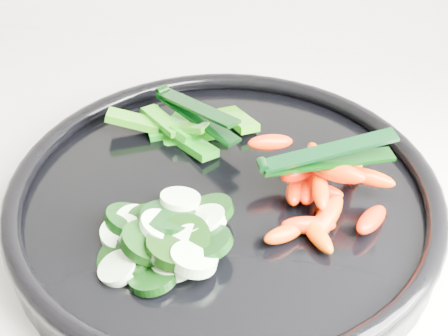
# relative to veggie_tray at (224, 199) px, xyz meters

# --- Properties ---
(veggie_tray) EXTENTS (0.38, 0.38, 0.04)m
(veggie_tray) POSITION_rel_veggie_tray_xyz_m (0.00, 0.00, 0.00)
(veggie_tray) COLOR black
(veggie_tray) RESTS_ON counter
(cucumber_pile) EXTENTS (0.12, 0.12, 0.04)m
(cucumber_pile) POSITION_rel_veggie_tray_xyz_m (-0.04, -0.06, 0.01)
(cucumber_pile) COLOR black
(cucumber_pile) RESTS_ON veggie_tray
(carrot_pile) EXTENTS (0.13, 0.16, 0.05)m
(carrot_pile) POSITION_rel_veggie_tray_xyz_m (0.08, 0.01, 0.02)
(carrot_pile) COLOR #EA4100
(carrot_pile) RESTS_ON veggie_tray
(pepper_pile) EXTENTS (0.15, 0.10, 0.04)m
(pepper_pile) POSITION_rel_veggie_tray_xyz_m (-0.05, 0.09, 0.01)
(pepper_pile) COLOR #156E0A
(pepper_pile) RESTS_ON veggie_tray
(tong_carrot) EXTENTS (0.11, 0.05, 0.02)m
(tong_carrot) POSITION_rel_veggie_tray_xyz_m (0.08, 0.00, 0.05)
(tong_carrot) COLOR black
(tong_carrot) RESTS_ON carrot_pile
(tong_pepper) EXTENTS (0.10, 0.08, 0.02)m
(tong_pepper) POSITION_rel_veggie_tray_xyz_m (-0.04, 0.09, 0.03)
(tong_pepper) COLOR black
(tong_pepper) RESTS_ON pepper_pile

